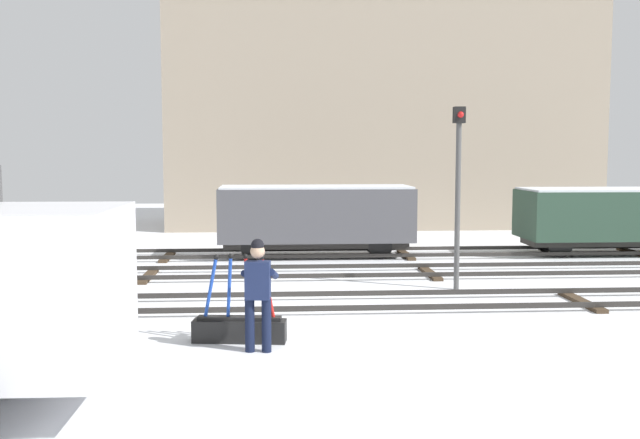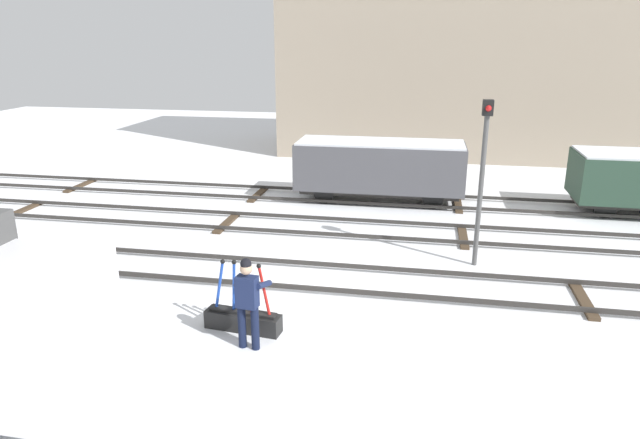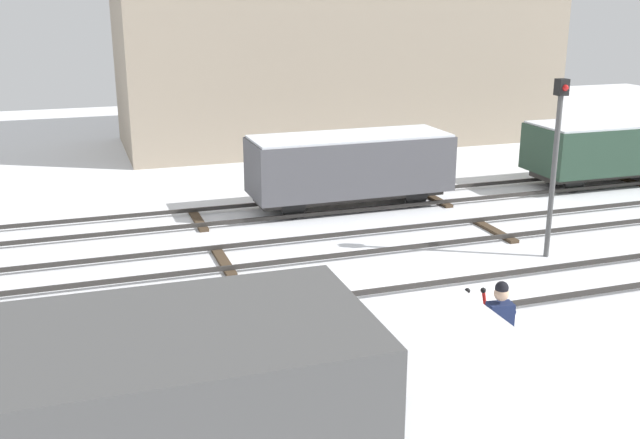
# 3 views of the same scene
# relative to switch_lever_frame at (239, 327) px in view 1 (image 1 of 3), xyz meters

# --- Properties ---
(ground_plane) EXTENTS (60.00, 60.00, 0.00)m
(ground_plane) POSITION_rel_switch_lever_frame_xyz_m (0.99, 2.58, -0.25)
(ground_plane) COLOR white
(track_main_line) EXTENTS (44.00, 1.94, 0.18)m
(track_main_line) POSITION_rel_switch_lever_frame_xyz_m (0.99, 2.58, -0.14)
(track_main_line) COLOR #2D2B28
(track_main_line) RESTS_ON ground_plane
(track_siding_near) EXTENTS (44.00, 1.94, 0.18)m
(track_siding_near) POSITION_rel_switch_lever_frame_xyz_m (0.99, 6.26, -0.14)
(track_siding_near) COLOR #2D2B28
(track_siding_near) RESTS_ON ground_plane
(track_siding_far) EXTENTS (44.00, 1.94, 0.18)m
(track_siding_far) POSITION_rel_switch_lever_frame_xyz_m (0.99, 9.60, -0.14)
(track_siding_far) COLOR #2D2B28
(track_siding_far) RESTS_ON ground_plane
(switch_lever_frame) EXTENTS (1.55, 0.54, 1.45)m
(switch_lever_frame) POSITION_rel_switch_lever_frame_xyz_m (0.00, 0.00, 0.00)
(switch_lever_frame) COLOR black
(switch_lever_frame) RESTS_ON ground_plane
(rail_worker) EXTENTS (0.59, 0.72, 1.77)m
(rail_worker) POSITION_rel_switch_lever_frame_xyz_m (0.32, -0.60, 0.74)
(rail_worker) COLOR #111831
(rail_worker) RESTS_ON ground_plane
(signal_post) EXTENTS (0.24, 0.32, 4.09)m
(signal_post) POSITION_rel_switch_lever_frame_xyz_m (4.68, 4.26, 2.24)
(signal_post) COLOR #4C4C4C
(signal_post) RESTS_ON ground_plane
(apartment_building) EXTENTS (17.77, 6.59, 11.41)m
(apartment_building) POSITION_rel_switch_lever_frame_xyz_m (5.10, 19.67, 5.46)
(apartment_building) COLOR gray
(apartment_building) RESTS_ON ground_plane
(freight_car_back_track) EXTENTS (5.67, 2.00, 2.10)m
(freight_car_back_track) POSITION_rel_switch_lever_frame_xyz_m (1.82, 9.60, 0.98)
(freight_car_back_track) COLOR #2D2B28
(freight_car_back_track) RESTS_ON ground_plane
(freight_car_mid_siding) EXTENTS (5.23, 2.23, 2.00)m
(freight_car_mid_siding) POSITION_rel_switch_lever_frame_xyz_m (10.69, 9.60, 0.93)
(freight_car_mid_siding) COLOR #2D2B28
(freight_car_mid_siding) RESTS_ON ground_plane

